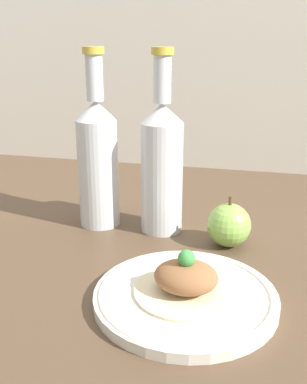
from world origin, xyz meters
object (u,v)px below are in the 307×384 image
(cider_bottle_left, at_px, (98,159))
(cider_bottle_right, at_px, (162,164))
(apple, at_px, (229,225))
(plated_food, at_px, (186,279))
(plate, at_px, (185,296))

(cider_bottle_left, height_order, cider_bottle_right, same)
(cider_bottle_left, relative_size, apple, 3.64)
(cider_bottle_left, relative_size, cider_bottle_right, 1.00)
(cider_bottle_left, xyz_separation_m, cider_bottle_right, (0.12, 0.00, 0.00))
(cider_bottle_right, bearing_deg, cider_bottle_left, 180.00)
(cider_bottle_right, relative_size, apple, 3.64)
(plated_food, bearing_deg, cider_bottle_left, 131.82)
(plate, xyz_separation_m, plated_food, (-0.00, -0.00, 0.02))
(plated_food, bearing_deg, plate, 45.00)
(plated_food, height_order, apple, apple)
(plate, distance_m, plated_food, 0.02)
(cider_bottle_left, distance_m, cider_bottle_right, 0.12)
(apple, bearing_deg, cider_bottle_left, 171.08)
(plate, bearing_deg, cider_bottle_left, 131.82)
(cider_bottle_right, bearing_deg, plated_food, -69.94)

